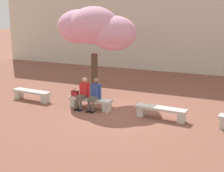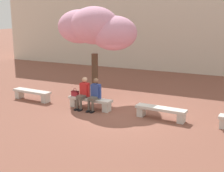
# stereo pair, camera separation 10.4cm
# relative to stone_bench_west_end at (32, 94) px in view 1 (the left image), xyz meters

# --- Properties ---
(ground_plane) EXTENTS (100.00, 100.00, 0.00)m
(ground_plane) POSITION_rel_stone_bench_west_end_xyz_m (4.46, 0.00, -0.31)
(ground_plane) COLOR brown
(building_facade) EXTENTS (28.00, 4.00, 9.30)m
(building_facade) POSITION_rel_stone_bench_west_end_xyz_m (4.46, 11.28, 4.34)
(building_facade) COLOR beige
(building_facade) RESTS_ON ground
(stone_bench_west_end) EXTENTS (1.91, 0.53, 0.45)m
(stone_bench_west_end) POSITION_rel_stone_bench_west_end_xyz_m (0.00, 0.00, 0.00)
(stone_bench_west_end) COLOR beige
(stone_bench_west_end) RESTS_ON ground
(stone_bench_near_west) EXTENTS (1.91, 0.53, 0.45)m
(stone_bench_near_west) POSITION_rel_stone_bench_west_end_xyz_m (2.97, 0.00, 0.00)
(stone_bench_near_west) COLOR beige
(stone_bench_near_west) RESTS_ON ground
(stone_bench_center) EXTENTS (1.91, 0.53, 0.45)m
(stone_bench_center) POSITION_rel_stone_bench_west_end_xyz_m (5.94, -0.00, 0.00)
(stone_bench_center) COLOR beige
(stone_bench_center) RESTS_ON ground
(person_seated_left) EXTENTS (0.51, 0.72, 1.29)m
(person_seated_left) POSITION_rel_stone_bench_west_end_xyz_m (2.70, -0.05, 0.39)
(person_seated_left) COLOR black
(person_seated_left) RESTS_ON ground
(person_seated_right) EXTENTS (0.51, 0.70, 1.29)m
(person_seated_right) POSITION_rel_stone_bench_west_end_xyz_m (3.22, -0.05, 0.39)
(person_seated_right) COLOR black
(person_seated_right) RESTS_ON ground
(handbag) EXTENTS (0.30, 0.15, 0.34)m
(handbag) POSITION_rel_stone_bench_west_end_xyz_m (2.26, -0.01, 0.27)
(handbag) COLOR #A3232D
(handbag) RESTS_ON stone_bench_near_west
(cherry_tree_main) EXTENTS (3.66, 2.40, 4.10)m
(cherry_tree_main) POSITION_rel_stone_bench_west_end_xyz_m (2.38, 1.71, 2.82)
(cherry_tree_main) COLOR #473323
(cherry_tree_main) RESTS_ON ground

